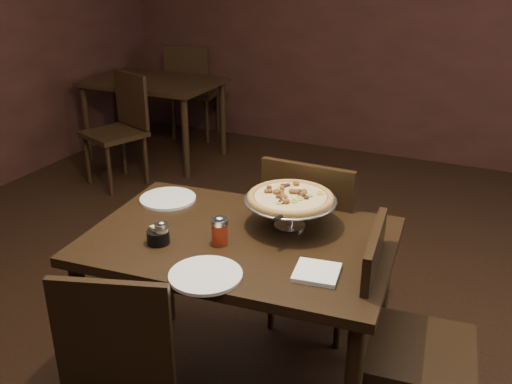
% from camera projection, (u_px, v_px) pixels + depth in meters
% --- Properties ---
extents(room, '(6.04, 7.04, 2.84)m').
position_uv_depth(room, '(270.00, 89.00, 2.07)').
color(room, black).
rests_on(room, ground).
extents(dining_table, '(1.31, 0.94, 0.78)m').
position_uv_depth(dining_table, '(240.00, 258.00, 2.39)').
color(dining_table, black).
rests_on(dining_table, ground).
extents(background_table, '(1.20, 0.80, 0.75)m').
position_uv_depth(background_table, '(153.00, 91.00, 5.30)').
color(background_table, black).
rests_on(background_table, ground).
extents(pizza_stand, '(0.39, 0.39, 0.16)m').
position_uv_depth(pizza_stand, '(290.00, 198.00, 2.38)').
color(pizza_stand, silver).
rests_on(pizza_stand, dining_table).
extents(parmesan_shaker, '(0.06, 0.06, 0.10)m').
position_uv_depth(parmesan_shaker, '(162.00, 233.00, 2.27)').
color(parmesan_shaker, beige).
rests_on(parmesan_shaker, dining_table).
extents(pepper_flake_shaker, '(0.07, 0.07, 0.12)m').
position_uv_depth(pepper_flake_shaker, '(220.00, 231.00, 2.27)').
color(pepper_flake_shaker, maroon).
rests_on(pepper_flake_shaker, dining_table).
extents(packet_caddy, '(0.09, 0.09, 0.07)m').
position_uv_depth(packet_caddy, '(158.00, 236.00, 2.29)').
color(packet_caddy, black).
rests_on(packet_caddy, dining_table).
extents(napkin_stack, '(0.18, 0.18, 0.02)m').
position_uv_depth(napkin_stack, '(317.00, 272.00, 2.07)').
color(napkin_stack, white).
rests_on(napkin_stack, dining_table).
extents(plate_left, '(0.26, 0.26, 0.01)m').
position_uv_depth(plate_left, '(168.00, 199.00, 2.69)').
color(plate_left, white).
rests_on(plate_left, dining_table).
extents(plate_near, '(0.27, 0.27, 0.01)m').
position_uv_depth(plate_near, '(206.00, 275.00, 2.06)').
color(plate_near, white).
rests_on(plate_near, dining_table).
extents(serving_spatula, '(0.12, 0.12, 0.02)m').
position_uv_depth(serving_spatula, '(283.00, 216.00, 2.23)').
color(serving_spatula, silver).
rests_on(serving_spatula, pizza_stand).
extents(chair_far, '(0.46, 0.46, 0.97)m').
position_uv_depth(chair_far, '(314.00, 239.00, 2.86)').
color(chair_far, black).
rests_on(chair_far, ground).
extents(chair_side, '(0.48, 0.48, 0.93)m').
position_uv_depth(chair_side, '(399.00, 333.00, 2.19)').
color(chair_side, black).
rests_on(chair_side, ground).
extents(bg_chair_far, '(0.54, 0.54, 0.99)m').
position_uv_depth(bg_chair_far, '(192.00, 88.00, 5.90)').
color(bg_chair_far, black).
rests_on(bg_chair_far, ground).
extents(bg_chair_near, '(0.56, 0.56, 0.93)m').
position_uv_depth(bg_chair_near, '(121.00, 125.00, 4.78)').
color(bg_chair_near, black).
rests_on(bg_chair_near, ground).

